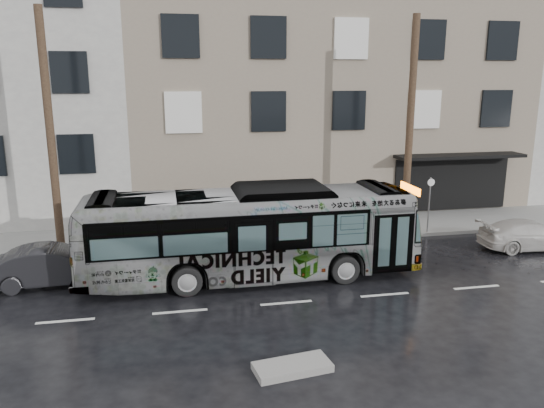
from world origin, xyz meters
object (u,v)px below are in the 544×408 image
Objects in this scene: dark_sedan at (54,265)px; utility_pole_front at (410,128)px; bus at (250,233)px; white_sedan at (529,235)px; utility_pole_rear at (50,135)px; sign_post at (429,205)px.

utility_pole_front is at bearing -83.00° from dark_sedan.
bus is 11.52m from white_sedan.
utility_pole_rear reaches higher than dark_sedan.
sign_post is at bearing -83.85° from dark_sedan.
utility_pole_rear is at bearing 0.93° from dark_sedan.
bus is 2.84× the size of dark_sedan.
dark_sedan reaches higher than white_sedan.
utility_pole_front is 0.79× the size of bus.
sign_post is at bearing 0.00° from utility_pole_front.
utility_pole_front is at bearing 62.07° from white_sedan.
utility_pole_rear is at bearing 180.00° from sign_post.
dark_sedan is at bearing -84.37° from utility_pole_rear.
bus is (-8.34, -3.48, 0.23)m from sign_post.
utility_pole_front is 3.75× the size of sign_post.
bus is at bearing -27.25° from utility_pole_rear.
bus is 6.57m from dark_sedan.
utility_pole_rear reaches higher than sign_post.
dark_sedan is at bearing -169.14° from sign_post.
sign_post is (15.10, 0.00, -3.30)m from utility_pole_rear.
utility_pole_front and utility_pole_rear have the same top height.
white_sedan is 1.00× the size of dark_sedan.
utility_pole_front is 14.00m from utility_pole_rear.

